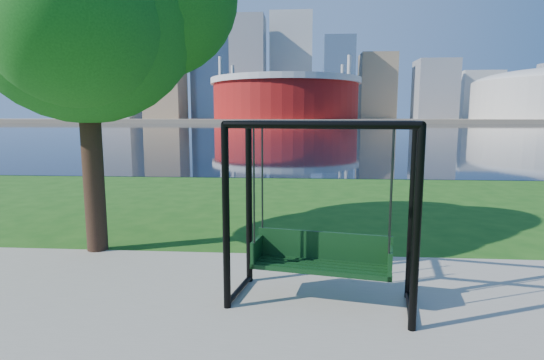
# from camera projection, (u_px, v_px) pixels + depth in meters

# --- Properties ---
(ground) EXTENTS (900.00, 900.00, 0.00)m
(ground) POSITION_uv_depth(u_px,v_px,m) (280.00, 286.00, 6.66)
(ground) COLOR #1E5114
(ground) RESTS_ON ground
(path) EXTENTS (120.00, 4.00, 0.03)m
(path) POSITION_uv_depth(u_px,v_px,m) (278.00, 299.00, 6.16)
(path) COLOR #9E937F
(path) RESTS_ON ground
(river) EXTENTS (900.00, 180.00, 0.02)m
(river) POSITION_uv_depth(u_px,v_px,m) (302.00, 128.00, 107.30)
(river) COLOR black
(river) RESTS_ON ground
(far_bank) EXTENTS (900.00, 228.00, 2.00)m
(far_bank) POSITION_uv_depth(u_px,v_px,m) (303.00, 120.00, 308.44)
(far_bank) COLOR #937F60
(far_bank) RESTS_ON ground
(stadium) EXTENTS (83.00, 83.00, 32.00)m
(stadium) POSITION_uv_depth(u_px,v_px,m) (286.00, 97.00, 237.20)
(stadium) COLOR maroon
(stadium) RESTS_ON far_bank
(skyline) EXTENTS (392.00, 66.00, 96.50)m
(skyline) POSITION_uv_depth(u_px,v_px,m) (298.00, 73.00, 316.91)
(skyline) COLOR gray
(skyline) RESTS_ON far_bank
(swing) EXTENTS (2.68, 1.54, 2.59)m
(swing) POSITION_uv_depth(u_px,v_px,m) (322.00, 218.00, 5.87)
(swing) COLOR black
(swing) RESTS_ON ground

